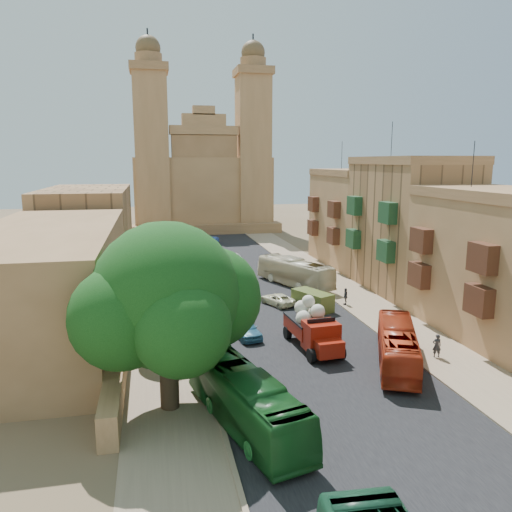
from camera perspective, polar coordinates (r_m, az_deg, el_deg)
name	(u,v)px	position (r m, az deg, el deg)	size (l,w,h in m)	color
ground	(361,425)	(27.56, 11.88, -18.39)	(260.00, 260.00, 0.00)	brown
road_surface	(248,285)	(54.52, -0.87, -3.36)	(14.00, 140.00, 0.01)	black
sidewalk_east	(331,281)	(57.06, 8.54, -2.84)	(5.00, 140.00, 0.01)	#8F775D
sidewalk_west	(160,290)	(53.58, -10.91, -3.81)	(5.00, 140.00, 0.01)	#8F775D
kerb_east	(310,282)	(56.23, 6.15, -2.92)	(0.25, 140.00, 0.12)	#8F775D
kerb_west	(184,288)	(53.65, -8.24, -3.64)	(0.25, 140.00, 0.12)	#8F775D
townhouse_b	(499,263)	(42.67, 26.00, -0.68)	(9.00, 14.00, 14.90)	#996D45
townhouse_c	(409,224)	(54.04, 17.05, 3.49)	(9.00, 14.00, 17.40)	#A2744A
townhouse_d	(355,217)	(66.63, 11.21, 4.41)	(9.00, 14.00, 15.90)	#996D45
west_wall	(126,311)	(43.76, -14.63, -6.07)	(1.00, 40.00, 1.80)	#996D45
west_building_low	(49,281)	(41.67, -22.54, -2.71)	(10.00, 28.00, 8.40)	brown
west_building_mid	(88,228)	(66.88, -18.63, 3.07)	(10.00, 22.00, 10.00)	#A2744A
church	(201,181)	(101.08, -6.26, 8.57)	(28.00, 22.50, 36.30)	#996D45
ficus_tree	(168,300)	(26.90, -10.00, -4.99)	(10.31, 9.49, 10.31)	#37281B
street_tree_a	(156,302)	(35.21, -11.32, -5.15)	(3.68, 3.68, 5.65)	#37281B
street_tree_b	(155,271)	(46.96, -11.51, -1.70)	(3.25, 3.25, 5.00)	#37281B
street_tree_c	(153,247)	(58.70, -11.65, 1.03)	(3.50, 3.50, 5.38)	#37281B
street_tree_d	(153,236)	(70.64, -11.72, 2.22)	(3.00, 3.00, 4.61)	#37281B
red_truck	(313,327)	(36.36, 6.53, -8.04)	(2.96, 6.55, 3.73)	maroon
olive_pickup	(312,301)	(45.95, 6.47, -5.09)	(3.24, 4.39, 1.66)	#4B5921
bus_green_north	(245,399)	(26.30, -1.24, -16.06)	(2.44, 10.44, 2.91)	#195921
bus_red_east	(397,346)	(34.73, 15.85, -9.85)	(2.24, 9.57, 2.67)	#B63518
bus_cream_east	(295,272)	(54.30, 4.44, -1.86)	(2.46, 10.52, 2.93)	beige
car_blue_a	(245,328)	(38.70, -1.27, -8.26)	(1.66, 4.12, 1.40)	teal
car_white_a	(201,271)	(58.89, -6.27, -1.69)	(1.41, 4.06, 1.34)	white
car_cream	(277,299)	(47.12, 2.45, -4.97)	(1.79, 3.89, 1.08)	#EEE9C1
car_dkblue	(209,255)	(69.13, -5.39, 0.16)	(1.79, 4.40, 1.28)	#1A1D4C
car_white_b	(233,257)	(66.94, -2.59, -0.12)	(1.58, 3.92, 1.34)	silver
car_blue_b	(212,241)	(81.40, -5.00, 1.75)	(1.25, 3.59, 1.18)	blue
pedestrian_a	(437,346)	(37.01, 19.96, -9.62)	(0.61, 0.40, 1.67)	#2E2D2F
pedestrian_c	(345,296)	(47.79, 10.19, -4.58)	(0.95, 0.39, 1.61)	#39383D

